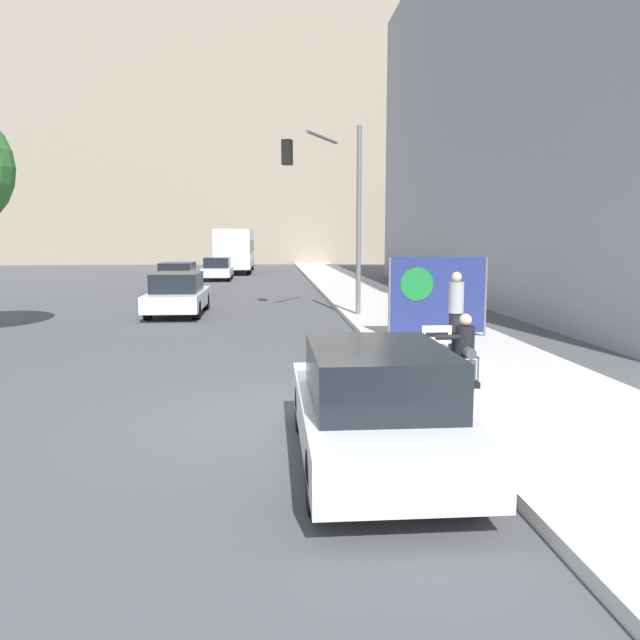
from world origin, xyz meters
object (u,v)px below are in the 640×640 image
object	(u,v)px
car_on_road_distant	(217,269)
car_on_road_midblock	(178,277)
jogger_on_sidewalk	(456,311)
city_bus_on_road	(236,248)
traffic_light_pole	(332,190)
protest_banner	(437,295)
car_on_road_nearest	(178,294)
seated_protester	(465,346)
parked_car_curbside	(376,405)

from	to	relation	value
car_on_road_distant	car_on_road_midblock	bearing A→B (deg)	-98.04
jogger_on_sidewalk	city_bus_on_road	xyz separation A→B (m)	(-6.80, 36.22, 0.83)
traffic_light_pole	car_on_road_distant	size ratio (longest dim) A/B	1.46
jogger_on_sidewalk	car_on_road_midblock	size ratio (longest dim) A/B	0.38
protest_banner	car_on_road_distant	world-z (taller)	protest_banner
protest_banner	city_bus_on_road	size ratio (longest dim) A/B	0.23
jogger_on_sidewalk	car_on_road_nearest	size ratio (longest dim) A/B	0.38
seated_protester	parked_car_curbside	xyz separation A→B (m)	(-2.16, -3.43, -0.09)
car_on_road_distant	jogger_on_sidewalk	bearing A→B (deg)	-74.41
seated_protester	city_bus_on_road	xyz separation A→B (m)	(-6.09, 39.16, 1.10)
protest_banner	parked_car_curbside	world-z (taller)	protest_banner
seated_protester	traffic_light_pole	bearing A→B (deg)	115.98
jogger_on_sidewalk	protest_banner	xyz separation A→B (m)	(0.14, 2.11, 0.16)
protest_banner	car_on_road_nearest	distance (m)	9.95
jogger_on_sidewalk	car_on_road_midblock	world-z (taller)	jogger_on_sidewalk
traffic_light_pole	car_on_road_nearest	size ratio (longest dim) A/B	1.30
car_on_road_nearest	traffic_light_pole	bearing A→B (deg)	-12.86
seated_protester	car_on_road_midblock	distance (m)	22.45
jogger_on_sidewalk	car_on_road_nearest	bearing A→B (deg)	-61.49
parked_car_curbside	traffic_light_pole	bearing A→B (deg)	86.47
car_on_road_midblock	car_on_road_distant	size ratio (longest dim) A/B	1.11
traffic_light_pole	car_on_road_midblock	world-z (taller)	traffic_light_pole
traffic_light_pole	car_on_road_distant	distance (m)	20.36
jogger_on_sidewalk	car_on_road_distant	xyz separation A→B (m)	(-7.46, 26.74, -0.35)
parked_car_curbside	car_on_road_midblock	xyz separation A→B (m)	(-5.81, 24.42, 0.02)
protest_banner	car_on_road_midblock	xyz separation A→B (m)	(-8.83, 15.93, -0.50)
car_on_road_nearest	car_on_road_distant	bearing A→B (deg)	90.37
jogger_on_sidewalk	protest_banner	distance (m)	2.12
jogger_on_sidewalk	car_on_road_distant	distance (m)	27.76
city_bus_on_road	seated_protester	bearing A→B (deg)	-81.16
car_on_road_midblock	car_on_road_distant	xyz separation A→B (m)	(1.23, 8.69, -0.02)
jogger_on_sidewalk	car_on_road_distant	world-z (taller)	jogger_on_sidewalk
protest_banner	city_bus_on_road	distance (m)	34.81
seated_protester	car_on_road_distant	bearing A→B (deg)	121.58
jogger_on_sidewalk	traffic_light_pole	bearing A→B (deg)	-86.59
traffic_light_pole	protest_banner	bearing A→B (deg)	-67.83
seated_protester	car_on_road_midblock	world-z (taller)	car_on_road_midblock
car_on_road_midblock	traffic_light_pole	bearing A→B (deg)	-57.88
protest_banner	car_on_road_midblock	distance (m)	18.22
seated_protester	traffic_light_pole	size ratio (longest dim) A/B	0.20
jogger_on_sidewalk	car_on_road_distant	size ratio (longest dim) A/B	0.42
car_on_road_distant	parked_car_curbside	bearing A→B (deg)	-82.12
jogger_on_sidewalk	protest_banner	world-z (taller)	protest_banner
traffic_light_pole	car_on_road_distant	xyz separation A→B (m)	(-5.44, 19.30, -3.53)
seated_protester	city_bus_on_road	world-z (taller)	city_bus_on_road
jogger_on_sidewalk	city_bus_on_road	size ratio (longest dim) A/B	0.16
seated_protester	protest_banner	world-z (taller)	protest_banner
seated_protester	car_on_road_nearest	size ratio (longest dim) A/B	0.26
parked_car_curbside	car_on_road_distant	distance (m)	33.42
traffic_light_pole	parked_car_curbside	size ratio (longest dim) A/B	1.44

